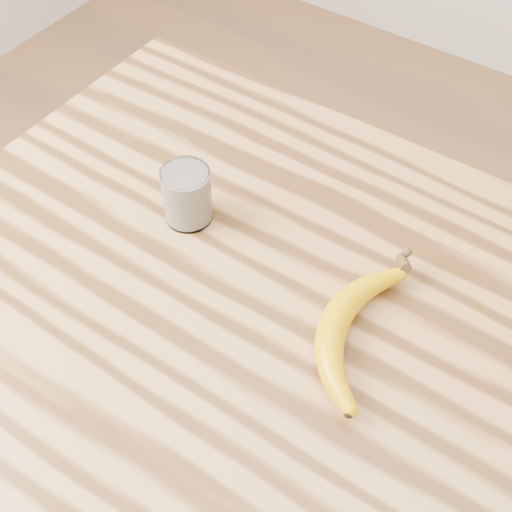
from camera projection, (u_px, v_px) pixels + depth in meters
The scene contains 4 objects.
room at pixel (358, 14), 0.56m from camera, with size 4.04×4.04×2.70m.
table at pixel (313, 385), 1.01m from camera, with size 1.20×0.80×0.90m.
smoothie_glass at pixel (187, 195), 1.01m from camera, with size 0.07×0.07×0.09m.
banana at pixel (334, 323), 0.89m from camera, with size 0.12×0.32×0.04m, color #D19A00, non-canonical shape.
Camera 1 is at (0.22, -0.46, 1.66)m, focal length 50.00 mm.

